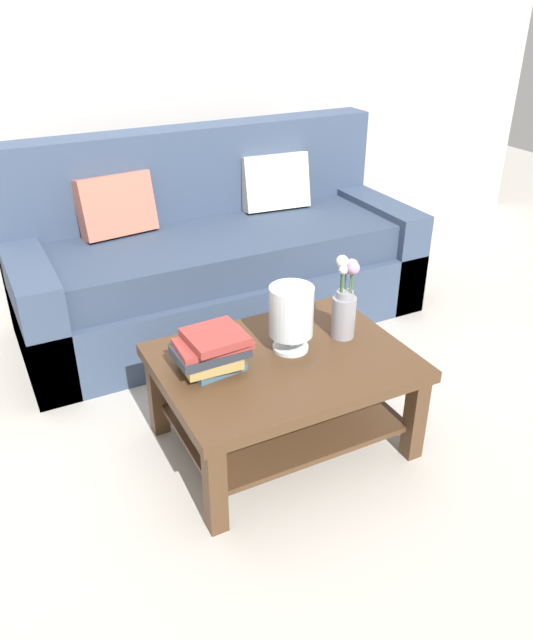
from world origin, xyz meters
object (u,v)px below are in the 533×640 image
coffee_table (284,382)px  flower_pitcher (345,303)px  glass_hurricane_vase (291,313)px  couch (216,259)px  book_stack_main (211,351)px

coffee_table → flower_pitcher: size_ratio=2.69×
coffee_table → glass_hurricane_vase: 0.30m
couch → flower_pitcher: couch is taller
couch → coffee_table: 1.23m
couch → book_stack_main: couch is taller
book_stack_main → glass_hurricane_vase: bearing=-0.5°
book_stack_main → coffee_table: bearing=-9.1°
book_stack_main → flower_pitcher: 0.61m
couch → coffee_table: bearing=-100.0°
book_stack_main → glass_hurricane_vase: glass_hurricane_vase is taller
couch → glass_hurricane_vase: size_ratio=8.01×
coffee_table → glass_hurricane_vase: bearing=39.1°
book_stack_main → glass_hurricane_vase: size_ratio=1.05×
glass_hurricane_vase → book_stack_main: bearing=179.5°
book_stack_main → flower_pitcher: flower_pitcher is taller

